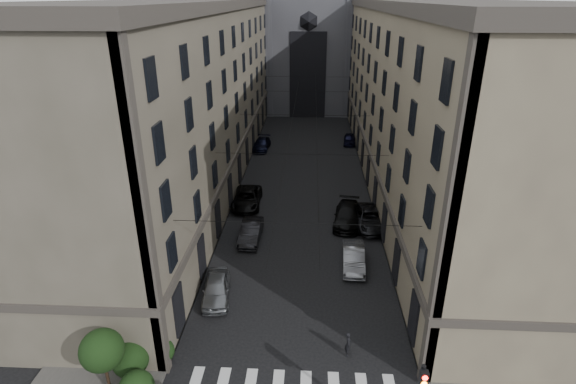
% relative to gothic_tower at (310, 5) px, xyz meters
% --- Properties ---
extents(sidewalk_left, '(7.00, 80.00, 0.15)m').
position_rel_gothic_tower_xyz_m(sidewalk_left, '(-10.50, -38.96, -17.72)').
color(sidewalk_left, '#383533').
rests_on(sidewalk_left, ground).
extents(sidewalk_right, '(7.00, 80.00, 0.15)m').
position_rel_gothic_tower_xyz_m(sidewalk_right, '(10.50, -38.96, -17.72)').
color(sidewalk_right, '#383533').
rests_on(sidewalk_right, ground).
extents(building_left, '(13.60, 60.60, 18.85)m').
position_rel_gothic_tower_xyz_m(building_left, '(-13.44, -38.96, -8.45)').
color(building_left, '#4A4439').
rests_on(building_left, ground).
extents(building_right, '(13.60, 60.60, 18.85)m').
position_rel_gothic_tower_xyz_m(building_right, '(13.44, -38.96, -8.45)').
color(building_right, brown).
rests_on(building_right, ground).
extents(gothic_tower, '(35.00, 23.00, 58.00)m').
position_rel_gothic_tower_xyz_m(gothic_tower, '(0.00, 0.00, 0.00)').
color(gothic_tower, '#2D2D33').
rests_on(gothic_tower, ground).
extents(shrub_cluster, '(3.90, 4.40, 3.90)m').
position_rel_gothic_tower_xyz_m(shrub_cluster, '(-8.72, -69.95, -16.00)').
color(shrub_cluster, black).
rests_on(shrub_cluster, sidewalk_left).
extents(tram_wires, '(14.00, 60.00, 0.43)m').
position_rel_gothic_tower_xyz_m(tram_wires, '(0.00, -39.33, -10.55)').
color(tram_wires, black).
rests_on(tram_wires, ground).
extents(car_left_near, '(2.33, 4.70, 1.54)m').
position_rel_gothic_tower_xyz_m(car_left_near, '(-5.53, -62.04, -17.03)').
color(car_left_near, slate).
rests_on(car_left_near, ground).
extents(car_left_midnear, '(1.75, 4.73, 1.54)m').
position_rel_gothic_tower_xyz_m(car_left_midnear, '(-4.20, -53.88, -17.03)').
color(car_left_midnear, black).
rests_on(car_left_midnear, ground).
extents(car_left_midfar, '(2.77, 5.79, 1.59)m').
position_rel_gothic_tower_xyz_m(car_left_midfar, '(-5.47, -47.04, -17.00)').
color(car_left_midfar, black).
rests_on(car_left_midfar, ground).
extents(car_left_far, '(2.38, 5.14, 1.45)m').
position_rel_gothic_tower_xyz_m(car_left_far, '(-5.96, -29.16, -17.07)').
color(car_left_far, black).
rests_on(car_left_far, ground).
extents(car_right_near, '(1.83, 4.74, 1.54)m').
position_rel_gothic_tower_xyz_m(car_right_near, '(4.20, -57.58, -17.03)').
color(car_right_near, slate).
rests_on(car_right_near, ground).
extents(car_right_midnear, '(3.00, 5.88, 1.59)m').
position_rel_gothic_tower_xyz_m(car_right_midnear, '(6.20, -50.79, -17.00)').
color(car_right_midnear, black).
rests_on(car_right_midnear, ground).
extents(car_right_midfar, '(3.02, 5.89, 1.64)m').
position_rel_gothic_tower_xyz_m(car_right_midfar, '(4.20, -50.43, -16.98)').
color(car_right_midfar, black).
rests_on(car_right_midfar, ground).
extents(car_right_far, '(2.02, 4.24, 1.40)m').
position_rel_gothic_tower_xyz_m(car_right_far, '(6.20, -26.12, -17.10)').
color(car_right_far, black).
rests_on(car_right_far, ground).
extents(pedestrian, '(0.44, 0.61, 1.57)m').
position_rel_gothic_tower_xyz_m(pedestrian, '(3.14, -66.96, -17.01)').
color(pedestrian, black).
rests_on(pedestrian, ground).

